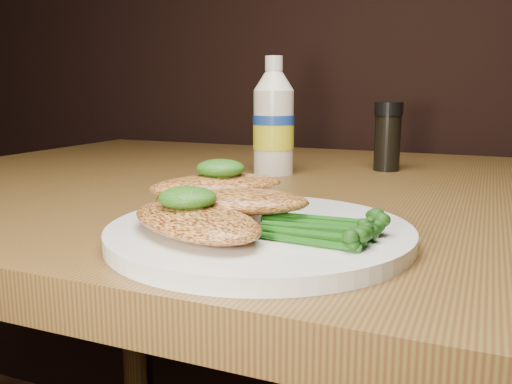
% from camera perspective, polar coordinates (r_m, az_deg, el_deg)
% --- Properties ---
extents(plate, '(0.25, 0.25, 0.01)m').
position_cam_1_polar(plate, '(0.45, 0.39, -4.30)').
color(plate, white).
rests_on(plate, dining_table).
extents(chicken_front, '(0.16, 0.13, 0.02)m').
position_cam_1_polar(chicken_front, '(0.42, -6.34, -2.94)').
color(chicken_front, '#C98440').
rests_on(chicken_front, plate).
extents(chicken_mid, '(0.14, 0.09, 0.02)m').
position_cam_1_polar(chicken_mid, '(0.45, -2.58, -0.89)').
color(chicken_mid, '#C98440').
rests_on(chicken_mid, plate).
extents(chicken_back, '(0.13, 0.13, 0.02)m').
position_cam_1_polar(chicken_back, '(0.48, -4.10, 0.70)').
color(chicken_back, '#C98440').
rests_on(chicken_back, plate).
extents(pesto_front, '(0.05, 0.05, 0.02)m').
position_cam_1_polar(pesto_front, '(0.42, -7.16, -0.60)').
color(pesto_front, '#123307').
rests_on(pesto_front, chicken_front).
extents(pesto_back, '(0.05, 0.05, 0.02)m').
position_cam_1_polar(pesto_back, '(0.48, -3.73, 2.46)').
color(pesto_back, '#123307').
rests_on(pesto_back, chicken_back).
extents(broccolini_bundle, '(0.13, 0.11, 0.02)m').
position_cam_1_polar(broccolini_bundle, '(0.41, 6.27, -3.41)').
color(broccolini_bundle, '#175011').
rests_on(broccolini_bundle, plate).
extents(mayo_bottle, '(0.07, 0.07, 0.17)m').
position_cam_1_polar(mayo_bottle, '(0.78, 1.84, 7.93)').
color(mayo_bottle, '#F0E4CB').
rests_on(mayo_bottle, dining_table).
extents(pepper_grinder, '(0.05, 0.05, 0.10)m').
position_cam_1_polar(pepper_grinder, '(0.84, 13.54, 5.63)').
color(pepper_grinder, black).
rests_on(pepper_grinder, dining_table).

